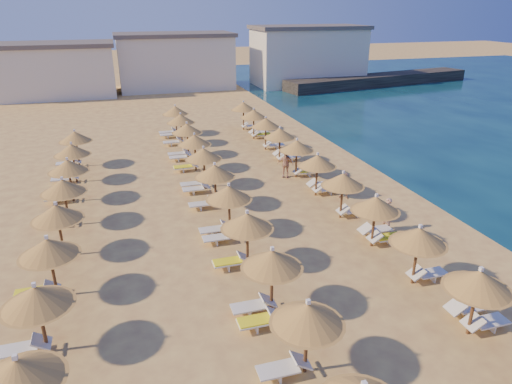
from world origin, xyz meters
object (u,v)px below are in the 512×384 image
object	(u,v)px
parasol_row_west	(221,182)
beachgoer_c	(285,164)
beachgoer_b	(346,186)
jetty	(380,80)
beachgoer_a	(387,215)
parasol_row_east	(329,171)

from	to	relation	value
parasol_row_west	beachgoer_c	world-z (taller)	parasol_row_west
beachgoer_b	parasol_row_west	bearing A→B (deg)	-132.13
beachgoer_c	beachgoer_b	world-z (taller)	beachgoer_c
jetty	parasol_row_west	size ratio (longest dim) A/B	0.78
jetty	beachgoer_a	xyz separation A→B (m)	(-23.95, -40.60, 0.13)
parasol_row_east	parasol_row_west	distance (m)	6.16
jetty	beachgoer_b	size ratio (longest dim) A/B	18.86
beachgoer_b	beachgoer_c	bearing A→B (deg)	158.61
beachgoer_c	beachgoer_b	size ratio (longest dim) A/B	1.14
jetty	beachgoer_b	xyz separation A→B (m)	(-24.02, -36.23, 0.05)
parasol_row_west	beachgoer_c	size ratio (longest dim) A/B	21.30
parasol_row_east	parasol_row_west	size ratio (longest dim) A/B	1.00
jetty	parasol_row_east	distance (m)	44.89
beachgoer_b	jetty	bearing A→B (deg)	99.12
parasol_row_west	beachgoer_a	xyz separation A→B (m)	(7.70, -3.68, -1.27)
parasol_row_east	beachgoer_a	distance (m)	4.18
beachgoer_c	beachgoer_b	xyz separation A→B (m)	(2.16, -4.43, -0.11)
parasol_row_west	beachgoer_a	distance (m)	8.62
parasol_row_east	beachgoer_c	bearing A→B (deg)	97.64
jetty	beachgoer_c	bearing A→B (deg)	-139.52
jetty	parasol_row_east	world-z (taller)	parasol_row_east
beachgoer_c	jetty	bearing A→B (deg)	80.37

